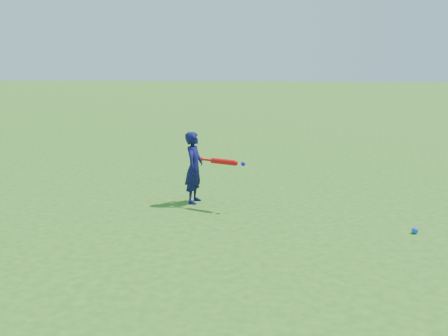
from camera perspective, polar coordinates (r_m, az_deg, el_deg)
name	(u,v)px	position (r m, az deg, el deg)	size (l,w,h in m)	color
ground	(247,197)	(7.73, 2.66, -3.30)	(80.00, 80.00, 0.00)	#296518
child	(194,168)	(7.32, -3.44, 0.05)	(0.39, 0.25, 1.06)	#0F0F48
ground_ball_blue	(415,230)	(6.56, 20.98, -6.68)	(0.08, 0.08, 0.08)	blue
bat_swing	(225,162)	(6.98, 0.16, 0.71)	(0.65, 0.33, 0.08)	red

